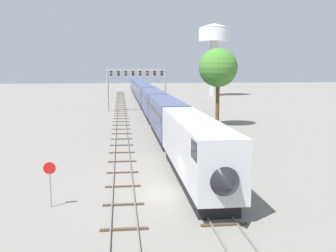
{
  "coord_description": "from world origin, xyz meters",
  "views": [
    {
      "loc": [
        -3.59,
        -26.96,
        8.66
      ],
      "look_at": [
        1.0,
        12.0,
        3.0
      ],
      "focal_mm": 43.53,
      "sensor_mm": 36.0,
      "label": 1
    }
  ],
  "objects_px": {
    "stop_sign": "(50,178)",
    "trackside_tree_left": "(218,68)",
    "water_tower": "(214,40)",
    "passenger_train": "(146,95)",
    "signal_gantry": "(137,78)"
  },
  "relations": [
    {
      "from": "stop_sign",
      "to": "signal_gantry",
      "type": "bearing_deg",
      "value": 82.19
    },
    {
      "from": "stop_sign",
      "to": "trackside_tree_left",
      "type": "xyz_separation_m",
      "value": [
        18.7,
        33.54,
        6.71
      ]
    },
    {
      "from": "passenger_train",
      "to": "stop_sign",
      "type": "height_order",
      "value": "passenger_train"
    },
    {
      "from": "signal_gantry",
      "to": "trackside_tree_left",
      "type": "xyz_separation_m",
      "value": [
        10.95,
        -22.96,
        2.07
      ]
    },
    {
      "from": "trackside_tree_left",
      "to": "passenger_train",
      "type": "bearing_deg",
      "value": 106.1
    },
    {
      "from": "water_tower",
      "to": "trackside_tree_left",
      "type": "relative_size",
      "value": 1.89
    },
    {
      "from": "passenger_train",
      "to": "stop_sign",
      "type": "xyz_separation_m",
      "value": [
        -10.0,
        -63.68,
        -0.74
      ]
    },
    {
      "from": "water_tower",
      "to": "trackside_tree_left",
      "type": "xyz_separation_m",
      "value": [
        -14.08,
        -63.68,
        -8.36
      ]
    },
    {
      "from": "stop_sign",
      "to": "passenger_train",
      "type": "bearing_deg",
      "value": 81.08
    },
    {
      "from": "water_tower",
      "to": "trackside_tree_left",
      "type": "distance_m",
      "value": 65.75
    },
    {
      "from": "stop_sign",
      "to": "water_tower",
      "type": "bearing_deg",
      "value": 71.37
    },
    {
      "from": "stop_sign",
      "to": "trackside_tree_left",
      "type": "bearing_deg",
      "value": 60.86
    },
    {
      "from": "stop_sign",
      "to": "trackside_tree_left",
      "type": "height_order",
      "value": "trackside_tree_left"
    },
    {
      "from": "passenger_train",
      "to": "trackside_tree_left",
      "type": "bearing_deg",
      "value": -73.9
    },
    {
      "from": "signal_gantry",
      "to": "stop_sign",
      "type": "bearing_deg",
      "value": -97.81
    }
  ]
}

